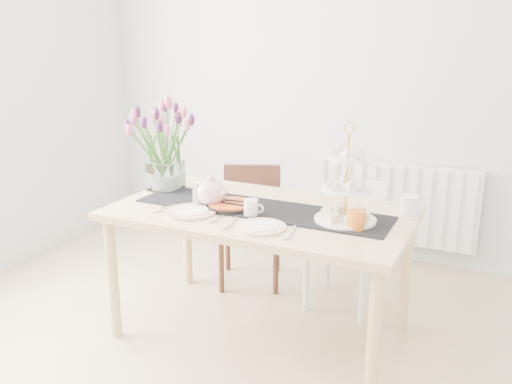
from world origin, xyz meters
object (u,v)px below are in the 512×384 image
at_px(tulip_vase, 164,133).
at_px(cake_stand, 346,197).
at_px(radiator, 395,203).
at_px(cream_jug, 409,205).
at_px(mug_white, 251,208).
at_px(dining_table, 261,223).
at_px(mug_grey, 200,198).
at_px(chair_white, 350,234).
at_px(tart_tin, 231,206).
at_px(teapot, 211,192).
at_px(plate_left, 191,212).
at_px(chair_brown, 251,216).
at_px(plate_right, 261,227).
at_px(mug_orange, 356,221).

height_order(tulip_vase, cake_stand, tulip_vase).
distance_m(radiator, cream_jug, 1.22).
distance_m(cake_stand, mug_white, 0.49).
distance_m(dining_table, tulip_vase, 0.82).
bearing_deg(mug_white, cream_jug, 16.18).
bearing_deg(radiator, mug_grey, -117.79).
relative_size(chair_white, tulip_vase, 1.25).
xyz_separation_m(cream_jug, tart_tin, (-0.89, -0.32, -0.03)).
relative_size(cake_stand, teapot, 1.78).
distance_m(tulip_vase, plate_left, 0.61).
relative_size(chair_brown, cake_stand, 1.75).
bearing_deg(cake_stand, tart_tin, -175.83).
bearing_deg(mug_grey, mug_white, -23.20).
height_order(cake_stand, plate_right, cake_stand).
height_order(radiator, tart_tin, tart_tin).
bearing_deg(plate_right, tart_tin, 142.38).
bearing_deg(chair_white, mug_white, -110.73).
relative_size(cake_stand, plate_left, 1.66).
height_order(tart_tin, plate_right, tart_tin).
bearing_deg(plate_right, plate_left, 172.99).
xyz_separation_m(teapot, mug_white, (0.27, -0.06, -0.04)).
relative_size(chair_brown, plate_left, 2.90).
xyz_separation_m(cake_stand, tart_tin, (-0.63, -0.05, -0.12)).
distance_m(mug_orange, plate_right, 0.46).
xyz_separation_m(teapot, mug_grey, (-0.07, -0.01, -0.03)).
xyz_separation_m(dining_table, plate_left, (-0.31, -0.21, 0.08)).
relative_size(teapot, plate_right, 1.01).
bearing_deg(chair_brown, cream_jug, -41.05).
bearing_deg(plate_left, mug_orange, 7.78).
relative_size(radiator, cake_stand, 2.64).
distance_m(radiator, mug_white, 1.63).
bearing_deg(plate_right, radiator, 79.07).
bearing_deg(plate_right, mug_orange, 21.85).
distance_m(mug_white, mug_orange, 0.55).
height_order(dining_table, plate_left, plate_left).
distance_m(teapot, cream_jug, 1.06).
xyz_separation_m(radiator, mug_grey, (-0.78, -1.48, 0.34)).
distance_m(cake_stand, cream_jug, 0.39).
bearing_deg(plate_right, chair_white, 76.68).
bearing_deg(tulip_vase, chair_white, 26.00).
distance_m(radiator, plate_right, 1.73).
distance_m(radiator, dining_table, 1.49).
distance_m(cake_stand, plate_left, 0.82).
bearing_deg(cake_stand, tulip_vase, 174.21).
bearing_deg(chair_brown, teapot, -103.02).
relative_size(cake_stand, mug_grey, 5.06).
bearing_deg(radiator, mug_orange, -86.08).
xyz_separation_m(radiator, cream_jug, (0.29, -1.14, 0.35)).
xyz_separation_m(radiator, teapot, (-0.72, -1.47, 0.38)).
bearing_deg(radiator, tulip_vase, -131.35).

